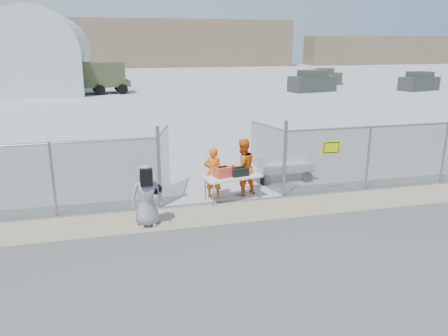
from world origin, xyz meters
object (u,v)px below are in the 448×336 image
object	(u,v)px
security_worker_left	(213,173)
security_worker_right	(243,167)
folding_table	(232,188)
utility_trailer	(280,169)
visitor	(147,195)

from	to	relation	value
security_worker_left	security_worker_right	world-z (taller)	security_worker_right
folding_table	security_worker_left	world-z (taller)	security_worker_left
security_worker_left	utility_trailer	bearing A→B (deg)	-131.74
security_worker_right	visitor	size ratio (longest dim) A/B	1.08
security_worker_right	utility_trailer	world-z (taller)	security_worker_right
folding_table	visitor	bearing A→B (deg)	-164.91
visitor	security_worker_right	bearing A→B (deg)	28.59
security_worker_left	security_worker_right	distance (m)	0.99
folding_table	security_worker_left	xyz separation A→B (m)	(-0.55, 0.33, 0.45)
folding_table	security_worker_left	bearing A→B (deg)	136.71
visitor	utility_trailer	bearing A→B (deg)	31.17
security_worker_left	visitor	bearing A→B (deg)	60.54
security_worker_right	utility_trailer	xyz separation A→B (m)	(1.82, 1.32, -0.58)
utility_trailer	security_worker_left	bearing A→B (deg)	-154.96
security_worker_left	utility_trailer	distance (m)	3.16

